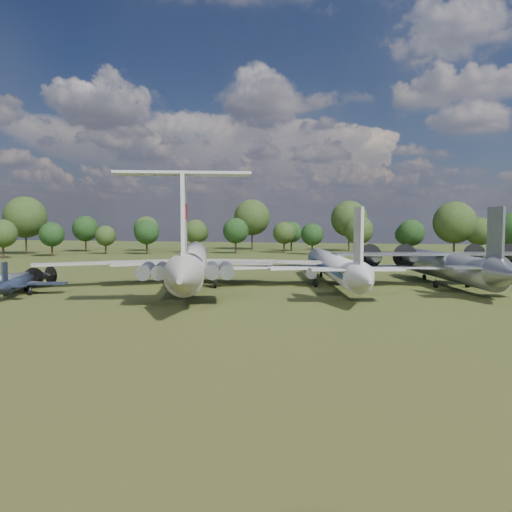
% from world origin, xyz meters
% --- Properties ---
extents(ground, '(300.00, 300.00, 0.00)m').
position_xyz_m(ground, '(0.00, 0.00, 0.00)').
color(ground, '#234416').
rests_on(ground, ground).
extents(il62_airliner, '(59.49, 67.81, 5.58)m').
position_xyz_m(il62_airliner, '(-0.48, 3.32, 2.79)').
color(il62_airliner, beige).
rests_on(il62_airliner, ground).
extents(tu104_jet, '(44.58, 52.88, 4.58)m').
position_xyz_m(tu104_jet, '(19.16, 8.09, 2.29)').
color(tu104_jet, '#BDBDBD').
rests_on(tu104_jet, ground).
extents(an12_transport, '(41.46, 44.04, 4.78)m').
position_xyz_m(an12_transport, '(35.15, 11.23, 2.39)').
color(an12_transport, gray).
rests_on(an12_transport, ground).
extents(small_prop_west, '(16.48, 18.71, 2.28)m').
position_xyz_m(small_prop_west, '(-18.78, -9.61, 1.14)').
color(small_prop_west, black).
rests_on(small_prop_west, ground).
extents(small_prop_northwest, '(15.53, 18.27, 2.29)m').
position_xyz_m(small_prop_northwest, '(-22.78, -6.97, 1.14)').
color(small_prop_northwest, '#9C9EA4').
rests_on(small_prop_northwest, ground).
extents(person_on_il62, '(0.71, 0.48, 1.89)m').
position_xyz_m(person_on_il62, '(4.45, -11.52, 6.53)').
color(person_on_il62, olive).
rests_on(person_on_il62, il62_airliner).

